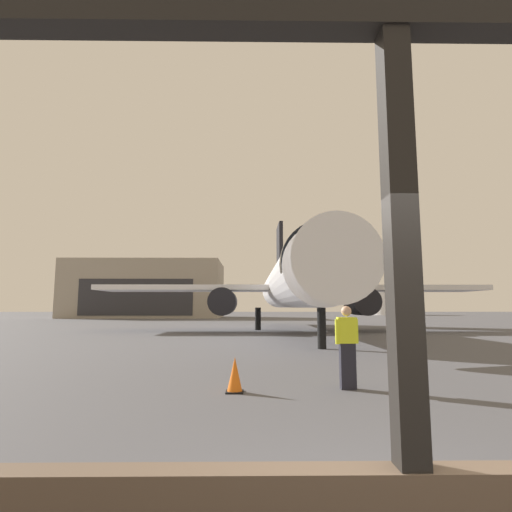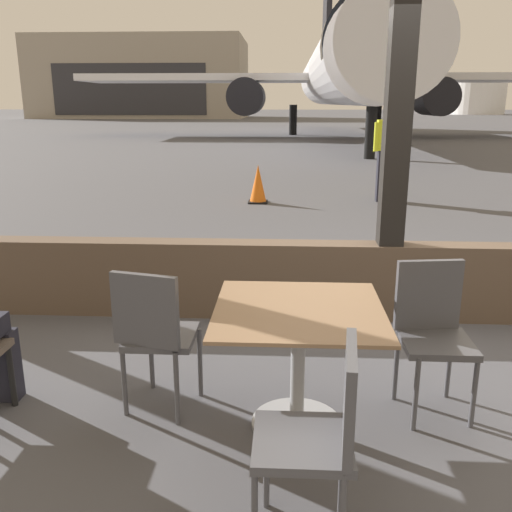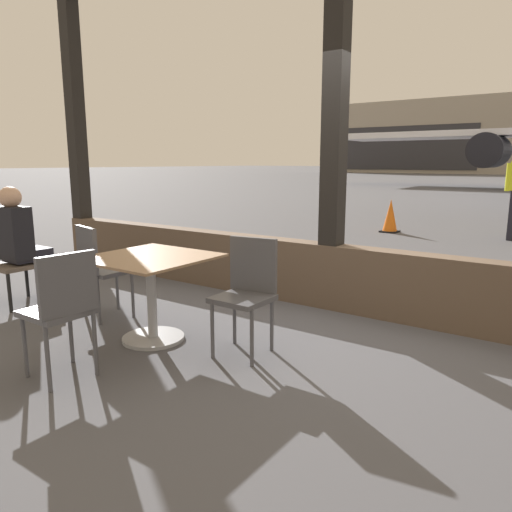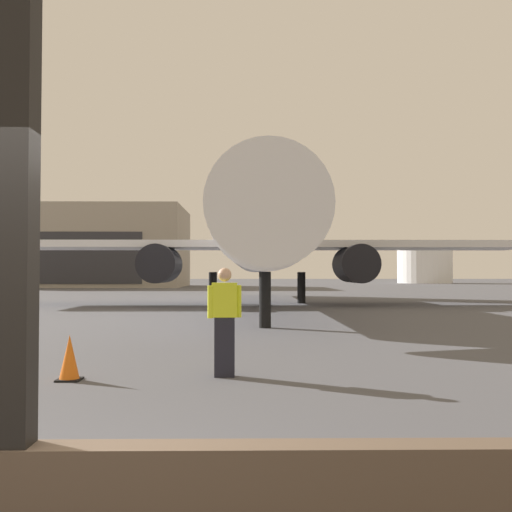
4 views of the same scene
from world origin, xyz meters
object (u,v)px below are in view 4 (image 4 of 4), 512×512
airplane (258,238)px  distant_hangar (80,248)px  traffic_cone (70,359)px  ground_crew_worker (225,320)px  fuel_storage_tank (425,265)px

airplane → distant_hangar: airplane is taller
airplane → traffic_cone: airplane is taller
ground_crew_worker → distant_hangar: (-19.53, 60.09, 3.73)m
traffic_cone → ground_crew_worker: bearing=7.0°
ground_crew_worker → distant_hangar: 63.29m
ground_crew_worker → distant_hangar: size_ratio=0.07×
ground_crew_worker → fuel_storage_tank: bearing=71.0°
traffic_cone → airplane: bearing=80.6°
distant_hangar → ground_crew_worker: bearing=-72.0°
distant_hangar → fuel_storage_tank: (47.73, 21.78, -1.84)m
ground_crew_worker → distant_hangar: bearing=108.0°
traffic_cone → distant_hangar: distant_hangar is taller
traffic_cone → distant_hangar: (-17.15, 60.38, 4.30)m
distant_hangar → traffic_cone: bearing=-74.1°
ground_crew_worker → fuel_storage_tank: 86.61m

